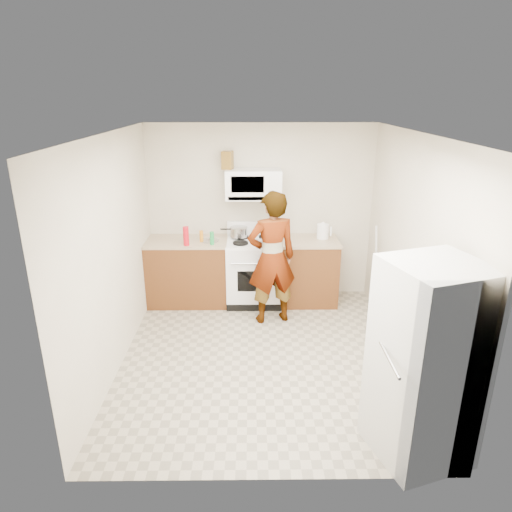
{
  "coord_description": "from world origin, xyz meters",
  "views": [
    {
      "loc": [
        -0.13,
        -4.59,
        2.88
      ],
      "look_at": [
        -0.08,
        0.55,
        1.03
      ],
      "focal_mm": 32.0,
      "sensor_mm": 36.0,
      "label": 1
    }
  ],
  "objects_px": {
    "microwave": "(253,184)",
    "fridge": "(426,363)",
    "kettle": "(323,231)",
    "person": "(272,258)",
    "saucepan": "(239,232)",
    "gas_range": "(254,270)"
  },
  "relations": [
    {
      "from": "person",
      "to": "fridge",
      "type": "distance_m",
      "value": 2.63
    },
    {
      "from": "microwave",
      "to": "fridge",
      "type": "distance_m",
      "value": 3.48
    },
    {
      "from": "person",
      "to": "gas_range",
      "type": "bearing_deg",
      "value": -83.76
    },
    {
      "from": "gas_range",
      "to": "person",
      "type": "distance_m",
      "value": 0.75
    },
    {
      "from": "microwave",
      "to": "saucepan",
      "type": "height_order",
      "value": "microwave"
    },
    {
      "from": "gas_range",
      "to": "person",
      "type": "relative_size",
      "value": 0.64
    },
    {
      "from": "microwave",
      "to": "person",
      "type": "height_order",
      "value": "microwave"
    },
    {
      "from": "person",
      "to": "fridge",
      "type": "xyz_separation_m",
      "value": [
        1.13,
        -2.38,
        -0.03
      ]
    },
    {
      "from": "fridge",
      "to": "kettle",
      "type": "height_order",
      "value": "fridge"
    },
    {
      "from": "kettle",
      "to": "saucepan",
      "type": "height_order",
      "value": "kettle"
    },
    {
      "from": "gas_range",
      "to": "saucepan",
      "type": "distance_m",
      "value": 0.58
    },
    {
      "from": "microwave",
      "to": "fridge",
      "type": "xyz_separation_m",
      "value": [
        1.36,
        -3.09,
        -0.85
      ]
    },
    {
      "from": "fridge",
      "to": "kettle",
      "type": "xyz_separation_m",
      "value": [
        -0.38,
        3.05,
        0.19
      ]
    },
    {
      "from": "microwave",
      "to": "kettle",
      "type": "xyz_separation_m",
      "value": [
        0.98,
        -0.04,
        -0.66
      ]
    },
    {
      "from": "microwave",
      "to": "kettle",
      "type": "bearing_deg",
      "value": -2.58
    },
    {
      "from": "gas_range",
      "to": "saucepan",
      "type": "height_order",
      "value": "gas_range"
    },
    {
      "from": "kettle",
      "to": "microwave",
      "type": "bearing_deg",
      "value": -176.13
    },
    {
      "from": "microwave",
      "to": "fridge",
      "type": "height_order",
      "value": "microwave"
    },
    {
      "from": "person",
      "to": "saucepan",
      "type": "relative_size",
      "value": 7.34
    },
    {
      "from": "kettle",
      "to": "person",
      "type": "bearing_deg",
      "value": -131.54
    },
    {
      "from": "person",
      "to": "fridge",
      "type": "height_order",
      "value": "person"
    },
    {
      "from": "person",
      "to": "saucepan",
      "type": "distance_m",
      "value": 0.84
    }
  ]
}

